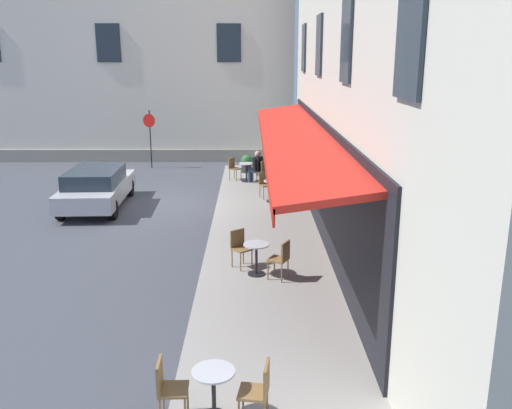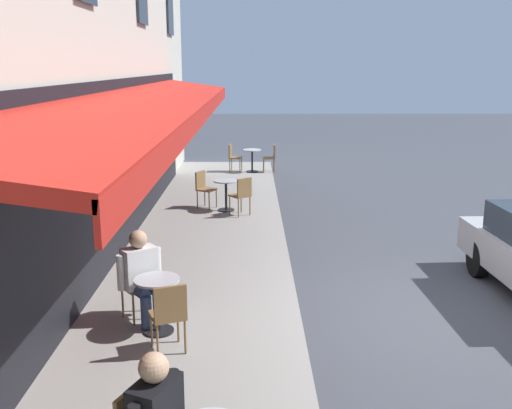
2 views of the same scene
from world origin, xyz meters
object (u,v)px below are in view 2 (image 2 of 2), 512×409
(seated_companion_in_white, at_px, (142,274))
(cafe_table_streetside, at_px, (157,297))
(cafe_chair_wicker_corner_left, at_px, (242,193))
(cafe_chair_wicker_corner_right, at_px, (169,312))
(cafe_chair_wicker_near_door, at_px, (204,186))
(cafe_chair_wicker_by_window, at_px, (136,280))
(cafe_table_mid_terrace, at_px, (226,191))
(cafe_chair_wicker_facing_street, at_px, (271,156))
(cafe_table_far_end, at_px, (252,157))
(cafe_chair_wicker_back_row, at_px, (233,155))

(seated_companion_in_white, bearing_deg, cafe_table_streetside, 37.17)
(cafe_table_streetside, bearing_deg, cafe_chair_wicker_corner_left, 170.62)
(cafe_chair_wicker_corner_right, height_order, seated_companion_in_white, seated_companion_in_white)
(cafe_chair_wicker_near_door, bearing_deg, cafe_table_streetside, -0.49)
(cafe_chair_wicker_corner_right, xyz_separation_m, cafe_chair_wicker_by_window, (-1.09, -0.61, 0.00))
(cafe_table_mid_terrace, xyz_separation_m, cafe_chair_wicker_corner_right, (7.19, -0.39, 0.06))
(cafe_chair_wicker_near_door, bearing_deg, seated_companion_in_white, -2.71)
(cafe_table_mid_terrace, relative_size, cafe_chair_wicker_facing_street, 0.82)
(cafe_chair_wicker_near_door, xyz_separation_m, cafe_chair_wicker_by_window, (6.40, -0.44, 0.00))
(cafe_chair_wicker_corner_left, xyz_separation_m, cafe_chair_wicker_near_door, (-0.79, -0.95, 0.00))
(cafe_chair_wicker_near_door, height_order, cafe_table_streetside, cafe_chair_wicker_near_door)
(cafe_table_streetside, xyz_separation_m, cafe_chair_wicker_corner_right, (0.59, 0.23, 0.06))
(cafe_table_mid_terrace, xyz_separation_m, cafe_table_far_end, (-5.23, 0.64, 0.00))
(cafe_table_far_end, bearing_deg, cafe_table_mid_terrace, -6.97)
(cafe_chair_wicker_by_window, relative_size, cafe_table_far_end, 1.21)
(cafe_chair_wicker_corner_left, bearing_deg, cafe_chair_wicker_back_row, -176.29)
(cafe_chair_wicker_facing_street, bearing_deg, cafe_chair_wicker_by_window, -11.32)
(cafe_chair_wicker_back_row, bearing_deg, cafe_chair_wicker_corner_left, 3.71)
(cafe_chair_wicker_corner_right, xyz_separation_m, cafe_table_far_end, (-12.42, 1.02, -0.06))
(cafe_chair_wicker_corner_left, height_order, cafe_chair_wicker_corner_right, same)
(cafe_table_far_end, xyz_separation_m, cafe_chair_wicker_back_row, (-0.10, -0.62, 0.06))
(seated_companion_in_white, bearing_deg, cafe_table_mid_terrace, 172.11)
(cafe_chair_wicker_facing_street, xyz_separation_m, cafe_chair_wicker_back_row, (-0.08, -1.26, 0.00))
(cafe_chair_wicker_corner_left, relative_size, cafe_chair_wicker_corner_right, 1.00)
(cafe_table_far_end, relative_size, seated_companion_in_white, 0.58)
(cafe_table_mid_terrace, height_order, cafe_table_streetside, same)
(cafe_chair_wicker_corner_right, height_order, cafe_chair_wicker_facing_street, same)
(cafe_chair_wicker_near_door, bearing_deg, cafe_chair_wicker_corner_left, 50.18)
(seated_companion_in_white, bearing_deg, cafe_chair_wicker_by_window, -142.83)
(cafe_chair_wicker_near_door, height_order, seated_companion_in_white, seated_companion_in_white)
(cafe_chair_wicker_facing_street, distance_m, cafe_chair_wicker_back_row, 1.26)
(cafe_chair_wicker_back_row, height_order, seated_companion_in_white, seated_companion_in_white)
(cafe_table_mid_terrace, distance_m, cafe_chair_wicker_near_door, 0.63)
(cafe_chair_wicker_corner_right, relative_size, cafe_chair_wicker_facing_street, 1.00)
(cafe_table_far_end, bearing_deg, cafe_table_streetside, -6.06)
(cafe_chair_wicker_back_row, bearing_deg, cafe_table_streetside, -3.03)
(cafe_chair_wicker_corner_left, relative_size, seated_companion_in_white, 0.70)
(cafe_table_streetside, distance_m, cafe_chair_wicker_by_window, 0.63)
(cafe_chair_wicker_by_window, bearing_deg, cafe_table_far_end, 171.77)
(cafe_chair_wicker_by_window, bearing_deg, cafe_chair_wicker_corner_right, 29.37)
(cafe_table_far_end, distance_m, seated_companion_in_white, 11.60)
(cafe_chair_wicker_corner_left, relative_size, cafe_chair_wicker_near_door, 1.00)
(seated_companion_in_white, bearing_deg, cafe_chair_wicker_facing_street, 169.47)
(cafe_chair_wicker_corner_left, distance_m, cafe_chair_wicker_back_row, 5.83)
(cafe_chair_wicker_corner_right, distance_m, cafe_chair_wicker_facing_street, 12.55)
(seated_companion_in_white, bearing_deg, cafe_chair_wicker_back_row, 175.64)
(cafe_table_mid_terrace, xyz_separation_m, cafe_chair_wicker_corner_left, (0.50, 0.39, 0.06))
(cafe_chair_wicker_facing_street, bearing_deg, cafe_chair_wicker_corner_left, -8.72)
(cafe_chair_wicker_corner_left, xyz_separation_m, cafe_table_streetside, (6.11, -1.01, -0.06))
(cafe_chair_wicker_by_window, xyz_separation_m, cafe_chair_wicker_back_row, (-11.43, 1.01, 0.00))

